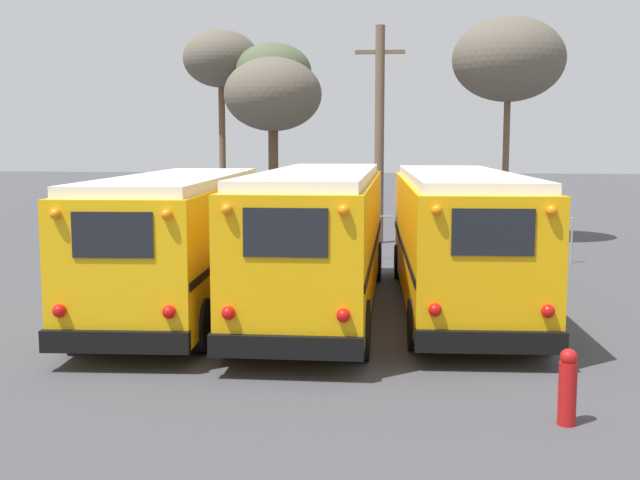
% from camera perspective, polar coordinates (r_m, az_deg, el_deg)
% --- Properties ---
extents(ground_plane, '(160.00, 160.00, 0.00)m').
position_cam_1_polar(ground_plane, '(17.41, -0.17, -5.36)').
color(ground_plane, '#424247').
extents(school_bus_0, '(2.88, 9.59, 3.01)m').
position_cam_1_polar(school_bus_0, '(17.70, -9.98, 0.13)').
color(school_bus_0, '#EAAA0F').
rests_on(school_bus_0, ground).
extents(school_bus_1, '(2.53, 10.72, 3.11)m').
position_cam_1_polar(school_bus_1, '(17.58, -0.02, 0.40)').
color(school_bus_1, '#E5A00C').
rests_on(school_bus_1, ground).
extents(school_bus_2, '(2.86, 10.39, 3.06)m').
position_cam_1_polar(school_bus_2, '(18.15, 9.73, 0.37)').
color(school_bus_2, '#E5A00C').
rests_on(school_bus_2, ground).
extents(utility_pole, '(1.80, 0.34, 7.89)m').
position_cam_1_polar(utility_pole, '(29.55, 4.25, 7.62)').
color(utility_pole, brown).
rests_on(utility_pole, ground).
extents(bare_tree_0, '(3.57, 3.57, 8.26)m').
position_cam_1_polar(bare_tree_0, '(37.78, -3.36, 11.77)').
color(bare_tree_0, '#473323').
rests_on(bare_tree_0, ground).
extents(bare_tree_1, '(4.11, 4.11, 8.26)m').
position_cam_1_polar(bare_tree_1, '(30.79, 13.26, 12.36)').
color(bare_tree_1, brown).
rests_on(bare_tree_1, ground).
extents(bare_tree_2, '(3.88, 3.88, 7.06)m').
position_cam_1_polar(bare_tree_2, '(32.34, -3.37, 10.22)').
color(bare_tree_2, brown).
rests_on(bare_tree_2, ground).
extents(bare_tree_3, '(3.57, 3.57, 8.95)m').
position_cam_1_polar(bare_tree_3, '(38.92, -7.05, 12.56)').
color(bare_tree_3, brown).
rests_on(bare_tree_3, ground).
extents(fence_line, '(14.12, 0.06, 1.42)m').
position_cam_1_polar(fence_line, '(25.31, 1.71, 0.75)').
color(fence_line, '#939399').
rests_on(fence_line, ground).
extents(fire_hydrant, '(0.24, 0.24, 1.03)m').
position_cam_1_polar(fire_hydrant, '(11.21, 17.20, -9.93)').
color(fire_hydrant, '#B21414').
rests_on(fire_hydrant, ground).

